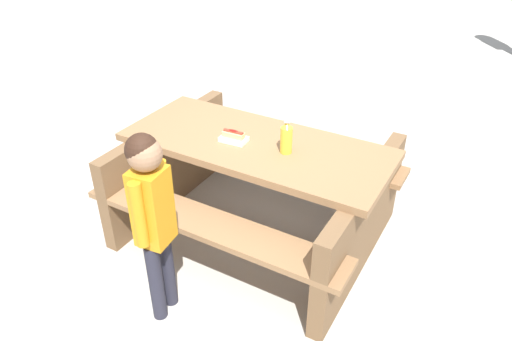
% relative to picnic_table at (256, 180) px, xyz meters
% --- Properties ---
extents(ground_plane, '(30.00, 30.00, 0.00)m').
position_rel_picnic_table_xyz_m(ground_plane, '(0.00, 0.00, -0.44)').
color(ground_plane, '#B7B2A8').
rests_on(ground_plane, ground).
extents(picnic_table, '(1.87, 1.49, 0.75)m').
position_rel_picnic_table_xyz_m(picnic_table, '(0.00, 0.00, 0.00)').
color(picnic_table, olive).
rests_on(picnic_table, ground).
extents(soda_bottle, '(0.08, 0.08, 0.23)m').
position_rel_picnic_table_xyz_m(soda_bottle, '(-0.23, 0.04, 0.41)').
color(soda_bottle, yellow).
rests_on(soda_bottle, picnic_table).
extents(hotdog_tray, '(0.18, 0.11, 0.08)m').
position_rel_picnic_table_xyz_m(hotdog_tray, '(0.14, 0.06, 0.34)').
color(hotdog_tray, white).
rests_on(hotdog_tray, picnic_table).
extents(child_in_coat, '(0.19, 0.30, 1.20)m').
position_rel_picnic_table_xyz_m(child_in_coat, '(0.15, 0.92, 0.32)').
color(child_in_coat, '#262633').
rests_on(child_in_coat, ground).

